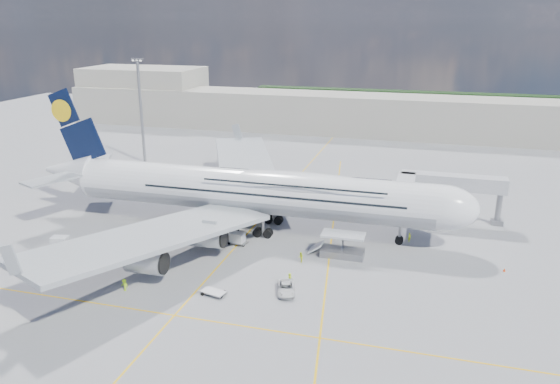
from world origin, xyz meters
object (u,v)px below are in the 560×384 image
(airliner, at_px, (253,191))
(catering_truck_inner, at_px, (251,187))
(baggage_tug, at_px, (156,249))
(crew_wing, at_px, (116,241))
(crew_loader, at_px, (301,257))
(cone_wing_left_outer, at_px, (214,177))
(cargo_loader, at_px, (342,248))
(cone_wing_left_inner, at_px, (236,204))
(dolly_row_a, at_px, (83,257))
(dolly_nose_near, at_px, (237,238))
(crew_nose, at_px, (409,237))
(dolly_back, at_px, (60,243))
(dolly_row_c, at_px, (106,252))
(dolly_nose_far, at_px, (213,292))
(light_mast, at_px, (141,110))
(jet_bridge, at_px, (434,186))
(crew_van, at_px, (290,278))
(catering_truck_outer, at_px, (250,176))
(service_van, at_px, (286,288))
(cone_wing_right_outer, at_px, (144,262))
(crew_tug, at_px, (124,285))
(cone_wing_right_inner, at_px, (124,252))
(dolly_row_b, at_px, (61,271))
(cone_tail, at_px, (129,199))
(cone_nose, at_px, (504,270))

(airliner, distance_m, catering_truck_inner, 17.93)
(baggage_tug, height_order, crew_wing, baggage_tug)
(crew_loader, distance_m, cone_wing_left_outer, 47.89)
(cargo_loader, bearing_deg, cone_wing_left_inner, 143.23)
(dolly_row_a, bearing_deg, dolly_nose_near, 35.62)
(crew_nose, bearing_deg, airliner, 132.24)
(dolly_back, xyz_separation_m, crew_loader, (37.51, 5.64, -0.35))
(dolly_row_a, relative_size, crew_loader, 1.68)
(dolly_row_c, bearing_deg, crew_loader, -5.09)
(dolly_row_c, relative_size, cone_wing_left_outer, 6.28)
(dolly_row_c, xyz_separation_m, cone_wing_left_inner, (10.74, 28.05, -0.73))
(dolly_nose_far, bearing_deg, light_mast, 139.95)
(jet_bridge, relative_size, baggage_tug, 6.02)
(crew_nose, distance_m, crew_van, 24.48)
(dolly_nose_far, height_order, catering_truck_outer, catering_truck_outer)
(crew_van, bearing_deg, crew_loader, -23.50)
(catering_truck_inner, xyz_separation_m, cone_wing_left_outer, (-12.29, 10.54, -1.87))
(dolly_nose_far, bearing_deg, catering_truck_inner, 115.69)
(service_van, xyz_separation_m, cone_wing_left_inner, (-18.36, 31.17, -0.37))
(dolly_back, bearing_deg, dolly_row_c, -17.68)
(jet_bridge, distance_m, crew_van, 34.75)
(catering_truck_outer, xyz_separation_m, crew_wing, (-9.58, -38.26, -0.80))
(dolly_back, distance_m, cone_wing_right_outer, 15.31)
(dolly_back, bearing_deg, crew_tug, -40.64)
(dolly_row_a, height_order, cone_wing_right_inner, cone_wing_right_inner)
(dolly_row_a, relative_size, dolly_row_c, 0.82)
(dolly_row_b, xyz_separation_m, crew_van, (32.27, 5.89, 0.45))
(service_van, bearing_deg, catering_truck_inner, 98.79)
(baggage_tug, relative_size, cone_wing_left_inner, 5.12)
(light_mast, xyz_separation_m, crew_wing, (21.47, -48.11, -12.37))
(jet_bridge, distance_m, catering_truck_inner, 36.18)
(dolly_nose_far, height_order, crew_nose, crew_nose)
(crew_loader, bearing_deg, dolly_nose_near, -136.73)
(catering_truck_outer, distance_m, cone_wing_left_outer, 9.26)
(dolly_nose_near, height_order, cone_wing_right_inner, dolly_nose_near)
(cone_wing_right_inner, xyz_separation_m, cone_wing_right_outer, (4.82, -2.54, 0.05))
(catering_truck_outer, bearing_deg, cone_tail, -147.40)
(light_mast, distance_m, cone_wing_right_inner, 57.35)
(dolly_back, bearing_deg, cone_nose, -2.73)
(crew_wing, bearing_deg, airliner, -33.49)
(dolly_row_b, distance_m, crew_van, 32.80)
(cargo_loader, xyz_separation_m, cone_wing_right_outer, (-27.71, -10.73, -0.96))
(airliner, height_order, dolly_row_b, airliner)
(cone_nose, bearing_deg, crew_van, -157.55)
(baggage_tug, distance_m, catering_truck_inner, 30.90)
(light_mast, bearing_deg, cone_nose, -27.06)
(catering_truck_outer, height_order, crew_loader, catering_truck_outer)
(baggage_tug, bearing_deg, dolly_row_b, -119.32)
(light_mast, relative_size, dolly_row_c, 7.60)
(dolly_row_c, height_order, cone_tail, dolly_row_c)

